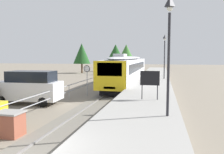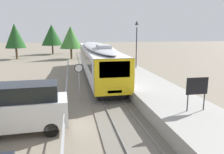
{
  "view_description": "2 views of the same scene",
  "coord_description": "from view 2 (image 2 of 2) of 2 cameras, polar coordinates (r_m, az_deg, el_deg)",
  "views": [
    {
      "loc": [
        4.26,
        -5.69,
        3.59
      ],
      "look_at": [
        0.0,
        13.79,
        1.8
      ],
      "focal_mm": 36.54,
      "sensor_mm": 36.0,
      "label": 1
    },
    {
      "loc": [
        -2.87,
        -1.23,
        5.03
      ],
      "look_at": [
        0.0,
        13.79,
        1.8
      ],
      "focal_mm": 34.54,
      "sensor_mm": 36.0,
      "label": 2
    }
  ],
  "objects": [
    {
      "name": "platform_notice_board",
      "position": [
        12.11,
        21.59,
        -2.51
      ],
      "size": [
        1.2,
        0.08,
        1.8
      ],
      "color": "#232328",
      "rests_on": "station_platform"
    },
    {
      "name": "tree_behind_carpark",
      "position": [
        50.86,
        -15.64,
        10.67
      ],
      "size": [
        4.71,
        4.71,
        6.59
      ],
      "color": "brown",
      "rests_on": "ground"
    },
    {
      "name": "track_rails",
      "position": [
        23.93,
        -3.69,
        -0.14
      ],
      "size": [
        3.2,
        60.0,
        0.14
      ],
      "color": "#6B665B",
      "rests_on": "ground"
    },
    {
      "name": "carpark_fence",
      "position": [
        13.87,
        -12.16,
        -5.65
      ],
      "size": [
        0.06,
        36.06,
        1.25
      ],
      "color": "#9EA0A5",
      "rests_on": "ground"
    },
    {
      "name": "ground_plane",
      "position": [
        23.77,
        -10.88,
        -0.5
      ],
      "size": [
        160.0,
        160.0,
        0.0
      ],
      "primitive_type": "plane",
      "color": "slate"
    },
    {
      "name": "tree_distant_left",
      "position": [
        43.94,
        -24.29,
        9.9
      ],
      "size": [
        3.7,
        3.7,
        6.49
      ],
      "color": "brown",
      "rests_on": "ground"
    },
    {
      "name": "speed_limit_sign",
      "position": [
        15.48,
        -8.76,
        0.97
      ],
      "size": [
        0.61,
        0.1,
        2.81
      ],
      "color": "#9EA0A5",
      "rests_on": "ground"
    },
    {
      "name": "tree_behind_station_far",
      "position": [
        41.19,
        -10.88,
        10.29
      ],
      "size": [
        4.05,
        4.05,
        6.05
      ],
      "color": "brown",
      "rests_on": "ground"
    },
    {
      "name": "station_platform",
      "position": [
        24.46,
        3.88,
        1.11
      ],
      "size": [
        3.9,
        60.0,
        0.9
      ],
      "primitive_type": "cube",
      "color": "#999691",
      "rests_on": "ground"
    },
    {
      "name": "parked_van_white",
      "position": [
        11.83,
        -23.37,
        -7.5
      ],
      "size": [
        4.97,
        2.13,
        2.51
      ],
      "color": "white",
      "rests_on": "ground"
    },
    {
      "name": "platform_lamp_mid_platform",
      "position": [
        25.05,
        6.55,
        10.92
      ],
      "size": [
        0.34,
        0.34,
        5.35
      ],
      "color": "#232328",
      "rests_on": "station_platform"
    },
    {
      "name": "commuter_train",
      "position": [
        24.3,
        -3.97,
        5.09
      ],
      "size": [
        2.82,
        20.11,
        3.74
      ],
      "color": "silver",
      "rests_on": "track_rails"
    }
  ]
}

